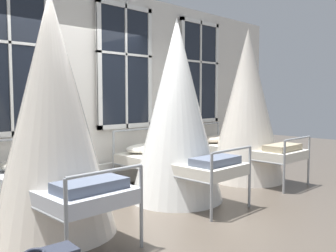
% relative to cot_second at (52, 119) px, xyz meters
% --- Properties ---
extents(ground, '(20.18, 20.18, 0.00)m').
position_rel_cot_second_xyz_m(ground, '(0.94, -0.03, -1.25)').
color(ground, brown).
extents(back_wall_with_windows, '(10.08, 0.10, 3.16)m').
position_rel_cot_second_xyz_m(back_wall_with_windows, '(0.94, 1.23, 0.34)').
color(back_wall_with_windows, silver).
rests_on(back_wall_with_windows, ground).
extents(window_bank, '(6.67, 0.10, 2.89)m').
position_rel_cot_second_xyz_m(window_bank, '(0.94, 1.11, -0.05)').
color(window_bank, black).
rests_on(window_bank, ground).
extents(cot_second, '(1.33, 1.97, 2.59)m').
position_rel_cot_second_xyz_m(cot_second, '(0.00, 0.00, 0.00)').
color(cot_second, '#9EA3A8').
rests_on(cot_second, ground).
extents(cot_third, '(1.33, 1.97, 2.59)m').
position_rel_cot_second_xyz_m(cot_third, '(1.90, -0.01, -0.00)').
color(cot_third, '#9EA3A8').
rests_on(cot_third, ground).
extents(cot_fourth, '(1.33, 1.98, 2.66)m').
position_rel_cot_second_xyz_m(cot_fourth, '(3.69, -0.00, 0.04)').
color(cot_fourth, '#9EA3A8').
rests_on(cot_fourth, ground).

